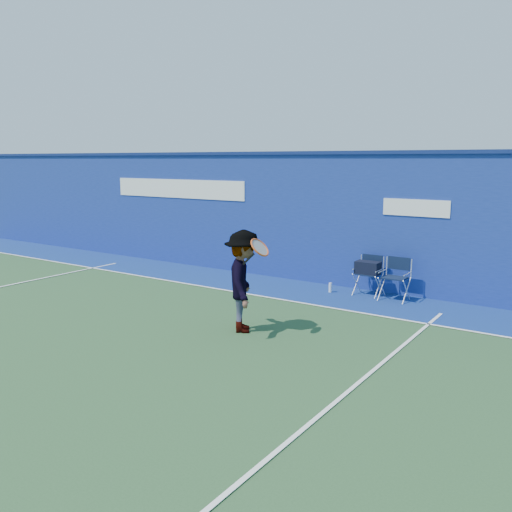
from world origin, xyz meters
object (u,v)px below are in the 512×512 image
Objects in this scene: water_bottle at (330,288)px; tennis_player at (244,281)px; directors_chair_left at (368,279)px; directors_chair_right at (394,287)px.

tennis_player is (-0.02, -3.26, 0.76)m from water_bottle.
directors_chair_left is at bearing 17.76° from water_bottle.
directors_chair_left is 0.97× the size of directors_chair_right.
tennis_player is (-1.42, -3.40, 0.59)m from directors_chair_right.
directors_chair_right reaches higher than directors_chair_left.
directors_chair_left is 3.63m from tennis_player.
water_bottle is 3.35m from tennis_player.
water_bottle is at bearing -162.24° from directors_chair_left.
directors_chair_right is at bearing 67.32° from tennis_player.
water_bottle is (-0.77, -0.25, -0.25)m from directors_chair_left.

